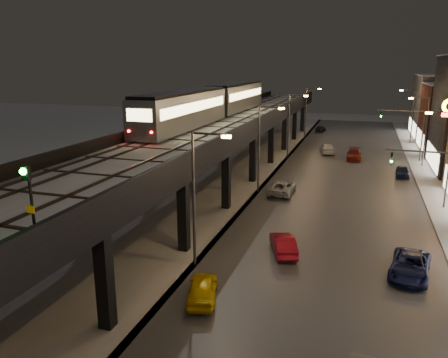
% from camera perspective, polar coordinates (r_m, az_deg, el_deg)
% --- Properties ---
extents(road_surface, '(17.00, 120.00, 0.06)m').
position_cam_1_polar(road_surface, '(48.67, 14.99, -1.20)').
color(road_surface, '#46474D').
rests_on(road_surface, ground).
extents(sidewalk_right, '(4.00, 120.00, 0.14)m').
position_cam_1_polar(sidewalk_right, '(49.31, 26.66, -2.05)').
color(sidewalk_right, '#9FA1A8').
rests_on(sidewalk_right, ground).
extents(under_viaduct_pavement, '(11.00, 120.00, 0.06)m').
position_cam_1_polar(under_viaduct_pavement, '(51.00, -0.30, 0.04)').
color(under_viaduct_pavement, '#9FA1A8').
rests_on(under_viaduct_pavement, ground).
extents(elevated_viaduct, '(9.00, 100.00, 6.30)m').
position_cam_1_polar(elevated_viaduct, '(46.92, -1.51, 5.71)').
color(elevated_viaduct, black).
rests_on(elevated_viaduct, ground).
extents(viaduct_trackbed, '(8.40, 100.00, 0.32)m').
position_cam_1_polar(viaduct_trackbed, '(46.92, -1.47, 6.67)').
color(viaduct_trackbed, '#B2B7C1').
rests_on(viaduct_trackbed, elevated_viaduct).
extents(viaduct_parapet_streetside, '(0.30, 100.00, 1.10)m').
position_cam_1_polar(viaduct_parapet_streetside, '(45.65, 3.75, 7.00)').
color(viaduct_parapet_streetside, black).
rests_on(viaduct_parapet_streetside, elevated_viaduct).
extents(viaduct_parapet_far, '(0.30, 100.00, 1.10)m').
position_cam_1_polar(viaduct_parapet_far, '(48.48, -6.36, 7.40)').
color(viaduct_parapet_far, black).
rests_on(viaduct_parapet_far, elevated_viaduct).
extents(streetlight_left_1, '(2.57, 0.28, 9.00)m').
position_cam_1_polar(streetlight_left_1, '(27.83, -3.48, -1.48)').
color(streetlight_left_1, '#38383A').
rests_on(streetlight_left_1, ground).
extents(streetlight_left_2, '(2.57, 0.28, 9.00)m').
position_cam_1_polar(streetlight_left_2, '(44.65, 4.92, 4.70)').
color(streetlight_left_2, '#38383A').
rests_on(streetlight_left_2, ground).
extents(streetlight_right_2, '(2.56, 0.28, 9.00)m').
position_cam_1_polar(streetlight_right_2, '(44.19, 27.16, 3.01)').
color(streetlight_right_2, '#38383A').
rests_on(streetlight_right_2, ground).
extents(streetlight_left_3, '(2.57, 0.28, 9.00)m').
position_cam_1_polar(streetlight_left_3, '(62.14, 8.71, 7.44)').
color(streetlight_left_3, '#38383A').
rests_on(streetlight_left_3, ground).
extents(streetlight_right_3, '(2.56, 0.28, 9.00)m').
position_cam_1_polar(streetlight_right_3, '(61.81, 24.68, 6.22)').
color(streetlight_right_3, '#38383A').
rests_on(streetlight_right_3, ground).
extents(streetlight_left_4, '(2.57, 0.28, 9.00)m').
position_cam_1_polar(streetlight_left_4, '(79.85, 10.84, 8.95)').
color(streetlight_left_4, '#38383A').
rests_on(streetlight_left_4, ground).
extents(streetlight_right_4, '(2.56, 0.28, 9.00)m').
position_cam_1_polar(streetlight_right_4, '(79.60, 23.29, 8.00)').
color(streetlight_right_4, '#38383A').
rests_on(streetlight_right_4, ground).
extents(traffic_light_rig_b, '(6.10, 0.34, 7.00)m').
position_cam_1_polar(traffic_light_rig_b, '(64.76, 23.54, 6.02)').
color(traffic_light_rig_b, '#38383A').
rests_on(traffic_light_rig_b, ground).
extents(subway_train, '(3.15, 38.46, 3.77)m').
position_cam_1_polar(subway_train, '(54.80, -1.26, 10.06)').
color(subway_train, gray).
rests_on(subway_train, viaduct_trackbed).
extents(rail_signal, '(0.33, 0.42, 2.87)m').
position_cam_1_polar(rail_signal, '(17.38, -24.20, -1.12)').
color(rail_signal, black).
rests_on(rail_signal, viaduct_trackbed).
extents(car_taxi, '(2.58, 4.23, 1.34)m').
position_cam_1_polar(car_taxi, '(25.51, -2.84, -14.19)').
color(car_taxi, '#DFB606').
rests_on(car_taxi, ground).
extents(car_near_white, '(2.74, 4.34, 1.35)m').
position_cam_1_polar(car_near_white, '(31.41, 7.74, -8.50)').
color(car_near_white, maroon).
rests_on(car_near_white, ground).
extents(car_mid_silver, '(2.41, 5.09, 1.40)m').
position_cam_1_polar(car_mid_silver, '(45.30, 7.60, -1.11)').
color(car_mid_silver, '#A2A2A4').
rests_on(car_mid_silver, ground).
extents(car_mid_dark, '(2.75, 5.15, 1.42)m').
position_cam_1_polar(car_mid_dark, '(67.19, 13.36, 3.85)').
color(car_mid_dark, silver).
rests_on(car_mid_dark, ground).
extents(car_far_white, '(2.03, 3.81, 1.23)m').
position_cam_1_polar(car_far_white, '(88.65, 12.49, 6.42)').
color(car_far_white, black).
rests_on(car_far_white, ground).
extents(car_onc_dark, '(3.01, 5.21, 1.36)m').
position_cam_1_polar(car_onc_dark, '(30.31, 23.11, -10.50)').
color(car_onc_dark, '#101743').
rests_on(car_onc_dark, ground).
extents(car_onc_white, '(2.05, 4.83, 1.39)m').
position_cam_1_polar(car_onc_white, '(63.80, 16.62, 3.04)').
color(car_onc_white, maroon).
rests_on(car_onc_white, ground).
extents(car_onc_red, '(1.65, 3.79, 1.27)m').
position_cam_1_polar(car_onc_red, '(55.80, 22.30, 0.85)').
color(car_onc_red, '#11193B').
rests_on(car_onc_red, ground).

